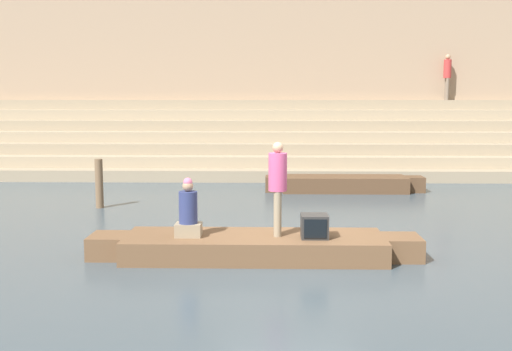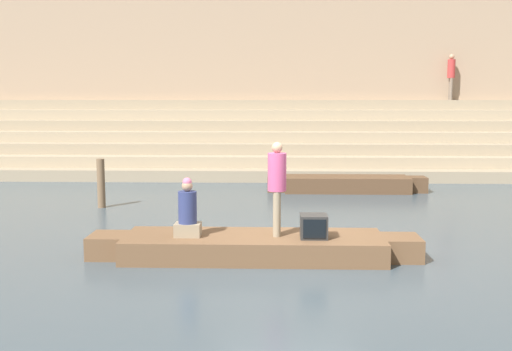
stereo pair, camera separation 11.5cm
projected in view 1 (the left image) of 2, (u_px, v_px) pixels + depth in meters
ground_plane at (291, 256)px, 10.59m from camera, size 120.00×120.00×0.00m
ghat_steps at (280, 146)px, 22.89m from camera, size 36.00×5.03×2.72m
back_wall at (279, 58)px, 24.82m from camera, size 34.20×1.28×8.98m
rowboat_main at (254, 246)px, 10.44m from camera, size 5.76×1.50×0.40m
person_standing at (278, 182)px, 10.31m from camera, size 0.32×0.32×1.63m
person_rowing at (188, 213)px, 10.30m from camera, size 0.45×0.35×1.02m
tv_set at (314, 226)px, 10.22m from camera, size 0.46×0.45×0.40m
moored_boat_shore at (344, 183)px, 17.94m from camera, size 4.72×1.16×0.46m
mooring_post at (99, 184)px, 15.19m from camera, size 0.20×0.20×1.25m
person_on_steps at (447, 73)px, 23.81m from camera, size 0.30×0.30×1.80m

